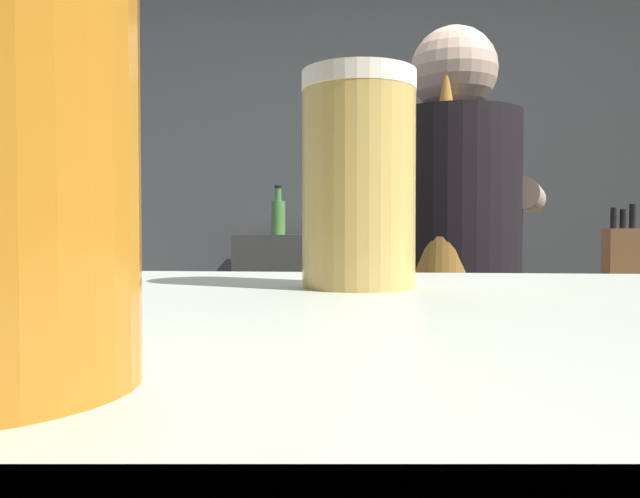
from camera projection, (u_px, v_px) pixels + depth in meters
The scene contains 10 objects.
wall_back at pixel (356, 189), 3.53m from camera, with size 5.20×0.10×2.70m, color #474B4C.
prep_counter at pixel (448, 429), 2.05m from camera, with size 2.10×0.60×0.92m, color brown.
back_shelf at pixel (323, 338), 3.29m from camera, with size 0.90×0.36×1.09m, color #3C3C39.
bartender at pixel (452, 297), 1.59m from camera, with size 0.50×0.55×1.63m.
knife_block at pixel (622, 259), 1.92m from camera, with size 0.10×0.08×0.28m.
mixing_bowl at pixel (206, 283), 2.03m from camera, with size 0.16×0.16×0.04m, color #486892.
chefs_knife at pixel (526, 290), 1.97m from camera, with size 0.24×0.03×0.01m, color silver.
pint_glass_near at pixel (359, 180), 0.41m from camera, with size 0.08×0.08×0.14m.
bottle_olive_oil at pixel (278, 216), 3.22m from camera, with size 0.07×0.07×0.25m.
bottle_soy at pixel (359, 218), 3.25m from camera, with size 0.06×0.06×0.22m.
Camera 1 is at (0.11, -1.34, 1.11)m, focal length 34.91 mm.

